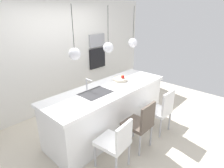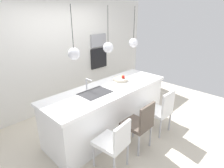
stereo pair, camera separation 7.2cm
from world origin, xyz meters
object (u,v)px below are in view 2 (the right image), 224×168
object	(u,v)px
fruit_bowl	(121,79)
chair_middle	(140,123)
chair_near	(114,142)
chair_far	(161,110)
oven	(99,58)
microwave	(98,40)

from	to	relation	value
fruit_bowl	chair_middle	bearing A→B (deg)	-119.88
chair_near	chair_far	bearing A→B (deg)	-0.38
fruit_bowl	chair_middle	world-z (taller)	fruit_bowl
chair_middle	oven	bearing A→B (deg)	62.55
fruit_bowl	chair_far	distance (m)	1.02
fruit_bowl	chair_near	size ratio (longest dim) A/B	0.36
fruit_bowl	oven	xyz separation A→B (m)	(0.73, 1.49, 0.08)
chair_near	chair_middle	xyz separation A→B (m)	(0.64, -0.00, 0.02)
microwave	chair_middle	world-z (taller)	microwave
fruit_bowl	chair_near	bearing A→B (deg)	-142.57
fruit_bowl	oven	world-z (taller)	oven
fruit_bowl	chair_middle	distance (m)	1.11
microwave	chair_near	size ratio (longest dim) A/B	0.64
chair_far	oven	bearing A→B (deg)	77.11
oven	fruit_bowl	bearing A→B (deg)	-115.96
chair_near	oven	bearing A→B (deg)	51.69
microwave	chair_near	xyz separation A→B (m)	(-1.87, -2.37, -1.06)
oven	chair_near	size ratio (longest dim) A/B	0.66
microwave	oven	bearing A→B (deg)	0.00
oven	chair_middle	xyz separation A→B (m)	(-1.23, -2.37, -0.54)
chair_near	microwave	bearing A→B (deg)	51.69
chair_near	chair_middle	size ratio (longest dim) A/B	0.94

